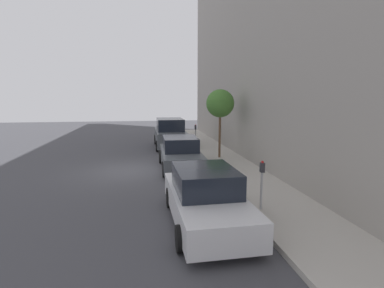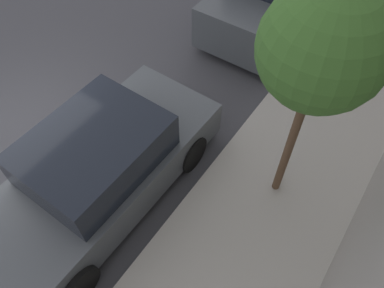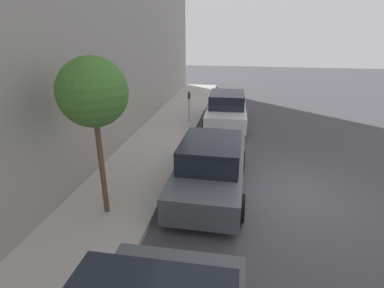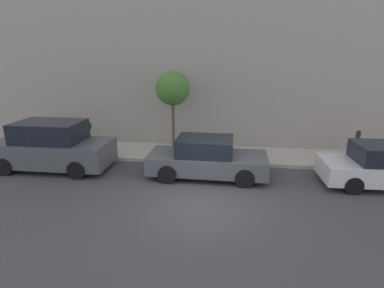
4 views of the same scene
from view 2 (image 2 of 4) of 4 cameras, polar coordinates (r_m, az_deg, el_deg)
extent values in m
plane|color=#424247|center=(8.03, -25.08, 0.92)|extent=(60.00, 60.00, 0.00)
cube|color=#B2ADA3|center=(5.94, 4.95, -19.40)|extent=(2.46, 32.00, 0.15)
cube|color=#4C5156|center=(6.26, -14.06, -5.07)|extent=(1.88, 4.53, 0.68)
cube|color=black|center=(5.76, -14.66, -0.89)|extent=(1.62, 2.13, 0.64)
cylinder|color=black|center=(7.37, -11.13, 4.80)|extent=(0.22, 0.69, 0.69)
cylinder|color=black|center=(6.62, -0.18, -1.35)|extent=(0.22, 0.69, 0.69)
cylinder|color=black|center=(5.83, -17.10, -19.90)|extent=(0.22, 0.69, 0.69)
cylinder|color=black|center=(9.43, 3.55, 18.06)|extent=(0.22, 0.70, 0.70)
cylinder|color=black|center=(8.81, 14.07, 13.64)|extent=(0.22, 0.70, 0.70)
cylinder|color=#ADADB2|center=(8.91, 20.26, 15.45)|extent=(0.07, 0.07, 1.16)
cube|color=#2D2D33|center=(8.53, 21.68, 19.23)|extent=(0.11, 0.15, 0.28)
cylinder|color=brown|center=(5.61, 14.86, 0.37)|extent=(0.13, 0.13, 2.54)
sphere|color=#42752D|center=(4.45, 19.42, 13.69)|extent=(1.51, 1.51, 1.51)
camera|label=1|loc=(13.35, -103.60, -32.84)|focal=28.00mm
camera|label=3|loc=(10.21, 17.64, 43.71)|focal=28.00mm
camera|label=4|loc=(13.97, -60.15, 26.67)|focal=28.00mm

